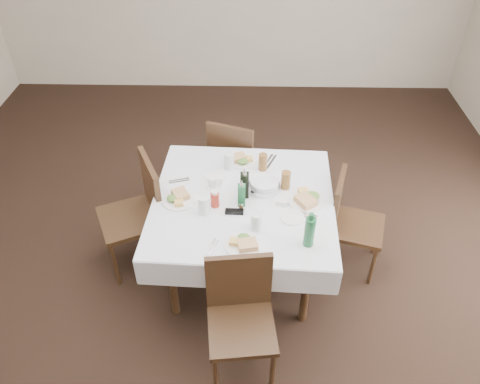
{
  "coord_description": "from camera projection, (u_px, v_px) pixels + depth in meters",
  "views": [
    {
      "loc": [
        0.25,
        -2.49,
        3.01
      ],
      "look_at": [
        0.19,
        0.2,
        0.8
      ],
      "focal_mm": 35.0,
      "sensor_mm": 36.0,
      "label": 1
    }
  ],
  "objects": [
    {
      "name": "meal_west",
      "position": [
        178.0,
        198.0,
        3.45
      ],
      "size": [
        0.25,
        0.25,
        0.05
      ],
      "color": "white",
      "rests_on": "dining_table"
    },
    {
      "name": "green_bottle",
      "position": [
        310.0,
        231.0,
        3.04
      ],
      "size": [
        0.07,
        0.07,
        0.27
      ],
      "color": "#1C6234",
      "rests_on": "dining_table"
    },
    {
      "name": "oil_cruet_dark",
      "position": [
        245.0,
        184.0,
        3.43
      ],
      "size": [
        0.06,
        0.06,
        0.26
      ],
      "color": "black",
      "rests_on": "dining_table"
    },
    {
      "name": "side_plate_b",
      "position": [
        292.0,
        217.0,
        3.31
      ],
      "size": [
        0.17,
        0.17,
        0.01
      ],
      "color": "white",
      "rests_on": "dining_table"
    },
    {
      "name": "cutlery_s",
      "position": [
        212.0,
        247.0,
        3.09
      ],
      "size": [
        0.09,
        0.16,
        0.01
      ],
      "color": "silver",
      "rests_on": "dining_table"
    },
    {
      "name": "chair_west",
      "position": [
        140.0,
        208.0,
        3.71
      ],
      "size": [
        0.61,
        0.61,
        0.97
      ],
      "color": "black",
      "rests_on": "ground"
    },
    {
      "name": "cutlery_w",
      "position": [
        179.0,
        181.0,
        3.64
      ],
      "size": [
        0.16,
        0.09,
        0.01
      ],
      "color": "silver",
      "rests_on": "dining_table"
    },
    {
      "name": "dining_table",
      "position": [
        243.0,
        207.0,
        3.53
      ],
      "size": [
        1.4,
        1.4,
        0.76
      ],
      "color": "black",
      "rests_on": "ground"
    },
    {
      "name": "side_plate_a",
      "position": [
        216.0,
        176.0,
        3.68
      ],
      "size": [
        0.16,
        0.16,
        0.01
      ],
      "color": "white",
      "rests_on": "dining_table"
    },
    {
      "name": "cutlery_e",
      "position": [
        305.0,
        216.0,
        3.33
      ],
      "size": [
        0.18,
        0.09,
        0.01
      ],
      "color": "silver",
      "rests_on": "dining_table"
    },
    {
      "name": "chair_south",
      "position": [
        240.0,
        310.0,
        3.01
      ],
      "size": [
        0.47,
        0.47,
        0.9
      ],
      "color": "black",
      "rests_on": "ground"
    },
    {
      "name": "cutlery_n",
      "position": [
        270.0,
        161.0,
        3.84
      ],
      "size": [
        0.13,
        0.21,
        0.01
      ],
      "color": "silver",
      "rests_on": "dining_table"
    },
    {
      "name": "coffee_mug",
      "position": [
        213.0,
        183.0,
        3.56
      ],
      "size": [
        0.13,
        0.12,
        0.09
      ],
      "color": "white",
      "rests_on": "dining_table"
    },
    {
      "name": "pepper_shaker",
      "position": [
        241.0,
        207.0,
        3.36
      ],
      "size": [
        0.03,
        0.03,
        0.07
      ],
      "color": "#43341B",
      "rests_on": "dining_table"
    },
    {
      "name": "iced_tea_a",
      "position": [
        263.0,
        162.0,
        3.72
      ],
      "size": [
        0.07,
        0.07,
        0.14
      ],
      "color": "brown",
      "rests_on": "dining_table"
    },
    {
      "name": "meal_south",
      "position": [
        244.0,
        243.0,
        3.09
      ],
      "size": [
        0.24,
        0.24,
        0.05
      ],
      "color": "white",
      "rests_on": "dining_table"
    },
    {
      "name": "meal_north",
      "position": [
        242.0,
        160.0,
        3.83
      ],
      "size": [
        0.23,
        0.23,
        0.05
      ],
      "color": "white",
      "rests_on": "dining_table"
    },
    {
      "name": "water_w",
      "position": [
        204.0,
        205.0,
        3.31
      ],
      "size": [
        0.08,
        0.08,
        0.14
      ],
      "color": "silver",
      "rests_on": "dining_table"
    },
    {
      "name": "sugar_caddy",
      "position": [
        282.0,
        203.0,
        3.41
      ],
      "size": [
        0.08,
        0.06,
        0.04
      ],
      "color": "white",
      "rests_on": "dining_table"
    },
    {
      "name": "ketchup_bottle",
      "position": [
        215.0,
        199.0,
        3.38
      ],
      "size": [
        0.06,
        0.06,
        0.14
      ],
      "color": "#B12E1E",
      "rests_on": "dining_table"
    },
    {
      "name": "water_s",
      "position": [
        256.0,
        222.0,
        3.19
      ],
      "size": [
        0.07,
        0.07,
        0.13
      ],
      "color": "silver",
      "rests_on": "dining_table"
    },
    {
      "name": "water_n",
      "position": [
        229.0,
        161.0,
        3.73
      ],
      "size": [
        0.08,
        0.08,
        0.14
      ],
      "color": "silver",
      "rests_on": "dining_table"
    },
    {
      "name": "chair_north",
      "position": [
        234.0,
        157.0,
        4.31
      ],
      "size": [
        0.55,
        0.55,
        0.91
      ],
      "color": "black",
      "rests_on": "ground"
    },
    {
      "name": "bread_basket",
      "position": [
        264.0,
        185.0,
        3.54
      ],
      "size": [
        0.24,
        0.24,
        0.08
      ],
      "color": "silver",
      "rests_on": "dining_table"
    },
    {
      "name": "ground_plane",
      "position": [
        216.0,
        282.0,
        3.84
      ],
      "size": [
        7.0,
        7.0,
        0.0
      ],
      "primitive_type": "plane",
      "color": "black"
    },
    {
      "name": "iced_tea_b",
      "position": [
        286.0,
        180.0,
        3.53
      ],
      "size": [
        0.07,
        0.07,
        0.15
      ],
      "color": "brown",
      "rests_on": "dining_table"
    },
    {
      "name": "oil_cruet_green",
      "position": [
        242.0,
        194.0,
        3.37
      ],
      "size": [
        0.05,
        0.05,
        0.23
      ],
      "color": "#1C6234",
      "rests_on": "dining_table"
    },
    {
      "name": "chair_east",
      "position": [
        348.0,
        218.0,
        3.71
      ],
      "size": [
        0.51,
        0.51,
        0.86
      ],
      "color": "black",
      "rests_on": "ground"
    },
    {
      "name": "water_e",
      "position": [
        287.0,
        180.0,
        3.55
      ],
      "size": [
        0.07,
        0.07,
        0.13
      ],
      "color": "silver",
      "rests_on": "dining_table"
    },
    {
      "name": "meal_east",
      "position": [
        307.0,
        199.0,
        3.44
      ],
      "size": [
        0.28,
        0.28,
        0.06
      ],
      "color": "white",
      "rests_on": "dining_table"
    },
    {
      "name": "room_shell",
      "position": [
        207.0,
        93.0,
        2.75
      ],
      "size": [
        6.04,
        7.04,
        2.8
      ],
      "color": "#BBAF9F",
      "rests_on": "ground"
    },
    {
      "name": "sunglasses",
      "position": [
        234.0,
        212.0,
        3.35
      ],
      "size": [
        0.14,
        0.05,
        0.03
      ],
      "color": "black",
      "rests_on": "dining_table"
    },
    {
      "name": "salt_shaker",
      "position": [
        242.0,
        199.0,
        3.41
      ],
      "size": [
        0.04,
        0.04,
        0.08
      ],
      "color": "white",
      "rests_on": "dining_table"
    }
  ]
}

